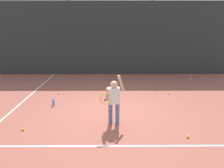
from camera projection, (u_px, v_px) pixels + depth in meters
ground_plane at (111, 113)px, 6.34m from camera, size 20.00×20.00×0.00m
court_line_baseline at (110, 146)px, 4.59m from camera, size 9.00×0.05×0.00m
court_line_sideline at (23, 101)px, 7.28m from camera, size 0.05×9.00×0.00m
back_fence_windscreen at (111, 39)px, 10.83m from camera, size 12.95×0.08×3.79m
fence_post_1 at (71, 37)px, 10.86m from camera, size 0.09×0.09×3.94m
fence_post_2 at (150, 37)px, 10.88m from camera, size 0.09×0.09×3.94m
tennis_player at (114, 99)px, 5.45m from camera, size 0.65×0.65×1.35m
water_bottle at (53, 102)px, 6.89m from camera, size 0.07×0.07×0.22m
tennis_ball_0 at (59, 93)px, 8.04m from camera, size 0.07×0.07×0.07m
tennis_ball_2 at (169, 93)px, 8.06m from camera, size 0.07×0.07×0.07m
tennis_ball_3 at (32, 85)px, 9.19m from camera, size 0.07×0.07×0.07m
tennis_ball_4 at (188, 137)px, 4.92m from camera, size 0.07×0.07×0.07m
tennis_ball_5 at (23, 129)px, 5.26m from camera, size 0.07×0.07×0.07m
tennis_ball_6 at (67, 75)px, 10.88m from camera, size 0.07×0.07×0.07m
tennis_ball_7 at (191, 79)px, 10.22m from camera, size 0.07×0.07×0.07m
tennis_ball_8 at (115, 82)px, 9.63m from camera, size 0.07×0.07×0.07m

